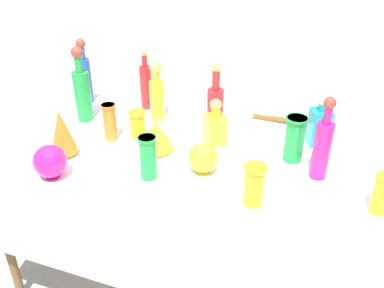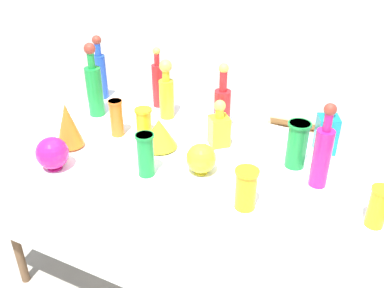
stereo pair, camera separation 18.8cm
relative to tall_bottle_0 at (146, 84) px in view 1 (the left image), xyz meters
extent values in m
plane|color=#A0998C|center=(0.46, -0.47, -0.91)|extent=(40.00, 40.00, 0.00)
cube|color=white|center=(0.46, -0.47, -0.16)|extent=(1.83, 1.08, 0.03)
cube|color=white|center=(0.46, -1.02, -0.31)|extent=(1.83, 0.01, 0.32)
cylinder|color=brown|center=(-0.35, -0.91, -0.54)|extent=(0.04, 0.04, 0.73)
cylinder|color=brown|center=(-0.35, -0.03, -0.54)|extent=(0.04, 0.04, 0.73)
cylinder|color=brown|center=(1.27, -0.03, -0.54)|extent=(0.04, 0.04, 0.73)
cylinder|color=red|center=(0.00, 0.00, -0.02)|extent=(0.07, 0.07, 0.25)
cylinder|color=red|center=(0.00, 0.00, 0.14)|extent=(0.03, 0.03, 0.07)
sphere|color=gold|center=(0.00, 0.00, 0.19)|extent=(0.04, 0.04, 0.04)
cylinder|color=yellow|center=(0.12, -0.11, -0.04)|extent=(0.08, 0.08, 0.22)
cylinder|color=yellow|center=(0.12, -0.11, 0.10)|extent=(0.04, 0.04, 0.06)
sphere|color=gold|center=(0.12, -0.11, 0.16)|extent=(0.07, 0.07, 0.07)
cylinder|color=red|center=(0.45, -0.12, -0.03)|extent=(0.09, 0.09, 0.23)
cylinder|color=red|center=(0.45, -0.12, 0.13)|extent=(0.04, 0.04, 0.11)
sphere|color=gold|center=(0.45, -0.12, 0.20)|extent=(0.05, 0.05, 0.05)
cylinder|color=#198C38|center=(-0.26, -0.26, -0.01)|extent=(0.09, 0.09, 0.28)
cylinder|color=#198C38|center=(-0.26, -0.26, 0.18)|extent=(0.04, 0.04, 0.09)
sphere|color=maroon|center=(-0.26, -0.26, 0.24)|extent=(0.06, 0.06, 0.06)
cylinder|color=blue|center=(-0.37, -0.05, -0.01)|extent=(0.07, 0.07, 0.27)
cylinder|color=blue|center=(-0.37, -0.05, 0.16)|extent=(0.04, 0.04, 0.08)
sphere|color=maroon|center=(-0.37, -0.05, 0.21)|extent=(0.05, 0.05, 0.05)
cylinder|color=#C61972|center=(1.03, -0.39, -0.02)|extent=(0.08, 0.08, 0.27)
cylinder|color=#C61972|center=(1.03, -0.39, 0.16)|extent=(0.03, 0.03, 0.08)
sphere|color=maroon|center=(1.03, -0.39, 0.21)|extent=(0.05, 0.05, 0.05)
cube|color=teal|center=(0.99, -0.09, -0.06)|extent=(0.13, 0.13, 0.19)
cylinder|color=teal|center=(0.99, -0.09, 0.06)|extent=(0.04, 0.04, 0.03)
sphere|color=#B2B2B7|center=(0.99, -0.09, 0.09)|extent=(0.06, 0.06, 0.06)
cube|color=yellow|center=(0.50, -0.26, -0.07)|extent=(0.13, 0.13, 0.15)
cylinder|color=yellow|center=(0.50, -0.26, 0.03)|extent=(0.04, 0.04, 0.05)
sphere|color=gold|center=(0.50, -0.26, 0.07)|extent=(0.06, 0.06, 0.06)
cylinder|color=orange|center=(-0.01, -0.41, -0.05)|extent=(0.07, 0.07, 0.20)
cylinder|color=orange|center=(-0.01, -0.41, 0.04)|extent=(0.07, 0.07, 0.01)
cylinder|color=#198C38|center=(0.90, -0.28, -0.04)|extent=(0.09, 0.09, 0.22)
cylinder|color=#198C38|center=(0.90, -0.28, 0.07)|extent=(0.11, 0.11, 0.01)
cylinder|color=orange|center=(0.11, -0.34, -0.08)|extent=(0.08, 0.08, 0.15)
cylinder|color=orange|center=(0.11, -0.34, -0.01)|extent=(0.09, 0.09, 0.01)
cylinder|color=orange|center=(0.80, -0.67, -0.06)|extent=(0.09, 0.09, 0.18)
cylinder|color=orange|center=(0.80, -0.67, 0.02)|extent=(0.10, 0.10, 0.01)
cylinder|color=orange|center=(1.28, -0.56, -0.06)|extent=(0.07, 0.07, 0.17)
cylinder|color=#198C38|center=(0.32, -0.65, -0.05)|extent=(0.07, 0.07, 0.20)
cylinder|color=#198C38|center=(0.32, -0.65, 0.05)|extent=(0.08, 0.08, 0.01)
cylinder|color=yellow|center=(0.25, -0.42, -0.14)|extent=(0.09, 0.09, 0.01)
cone|color=yellow|center=(0.25, -0.42, -0.06)|extent=(0.18, 0.18, 0.15)
cylinder|color=orange|center=(-0.15, -0.61, -0.14)|extent=(0.07, 0.07, 0.01)
cone|color=orange|center=(-0.15, -0.61, -0.03)|extent=(0.14, 0.14, 0.22)
cylinder|color=#C61972|center=(-0.09, -0.80, -0.14)|extent=(0.07, 0.07, 0.01)
sphere|color=#C61972|center=(-0.09, -0.80, -0.07)|extent=(0.15, 0.15, 0.15)
cylinder|color=yellow|center=(0.53, -0.53, -0.14)|extent=(0.06, 0.06, 0.01)
sphere|color=yellow|center=(0.53, -0.53, -0.07)|extent=(0.14, 0.14, 0.14)
cube|color=white|center=(0.36, -0.94, -0.13)|extent=(0.07, 0.03, 0.04)
cube|color=tan|center=(0.35, 0.63, -0.75)|extent=(0.53, 0.51, 0.31)
cube|color=tan|center=(0.35, 0.75, -0.56)|extent=(0.38, 0.19, 0.09)
cube|color=tan|center=(0.66, 0.68, -0.72)|extent=(0.41, 0.37, 0.38)
cube|color=tan|center=(0.66, 0.78, -0.49)|extent=(0.34, 0.10, 0.09)
camera|label=1|loc=(1.05, -2.07, 0.95)|focal=40.00mm
camera|label=2|loc=(1.22, -2.00, 0.95)|focal=40.00mm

